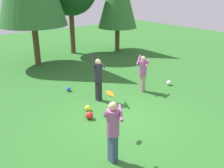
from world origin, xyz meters
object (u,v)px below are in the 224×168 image
at_px(person_thrower, 98,76).
at_px(person_bystander, 143,71).
at_px(frisbee, 110,94).
at_px(ball_blue, 69,89).
at_px(ball_yellow, 88,108).
at_px(ball_white, 169,83).
at_px(person_catcher, 113,127).
at_px(ball_red, 89,115).

height_order(person_thrower, person_bystander, person_thrower).
bearing_deg(frisbee, ball_blue, 79.71).
distance_m(frisbee, ball_blue, 4.23).
height_order(person_thrower, ball_yellow, person_thrower).
relative_size(frisbee, ball_white, 1.57).
relative_size(person_catcher, person_bystander, 1.09).
xyz_separation_m(ball_blue, ball_red, (-0.70, -2.73, 0.04)).
distance_m(person_catcher, frisbee, 1.42).
height_order(frisbee, ball_white, frisbee).
bearing_deg(person_catcher, ball_yellow, 13.99).
height_order(ball_yellow, ball_red, ball_red).
height_order(ball_yellow, ball_blue, ball_yellow).
bearing_deg(person_thrower, person_bystander, 106.80).
relative_size(person_bystander, frisbee, 4.50).
relative_size(person_thrower, person_bystander, 1.21).
bearing_deg(person_bystander, ball_red, -18.13).
distance_m(person_catcher, ball_blue, 5.40).
height_order(person_thrower, person_catcher, person_thrower).
bearing_deg(person_catcher, ball_red, 15.82).
bearing_deg(ball_red, person_catcher, -108.96).
distance_m(ball_white, ball_yellow, 4.54).
bearing_deg(ball_yellow, ball_red, -117.90).
distance_m(person_thrower, person_catcher, 4.00).
relative_size(person_thrower, ball_red, 7.06).
relative_size(person_bystander, ball_white, 7.08).
bearing_deg(frisbee, ball_white, 18.67).
distance_m(frisbee, ball_red, 1.76).
bearing_deg(ball_white, person_catcher, -153.83).
height_order(frisbee, ball_red, frisbee).
bearing_deg(person_thrower, frisbee, 0.00).
bearing_deg(person_thrower, ball_red, -19.76).
distance_m(person_thrower, ball_yellow, 1.41).
height_order(ball_white, ball_yellow, ball_white).
distance_m(person_bystander, ball_white, 1.78).
xyz_separation_m(person_thrower, ball_blue, (-0.50, 1.64, -0.96)).
relative_size(person_catcher, ball_yellow, 7.92).
bearing_deg(ball_red, person_bystander, 11.83).
bearing_deg(ball_yellow, ball_blue, 79.68).
xyz_separation_m(person_thrower, ball_red, (-1.20, -1.10, -0.93)).
distance_m(ball_yellow, ball_red, 0.64).
height_order(frisbee, ball_yellow, frisbee).
height_order(ball_blue, ball_red, ball_red).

